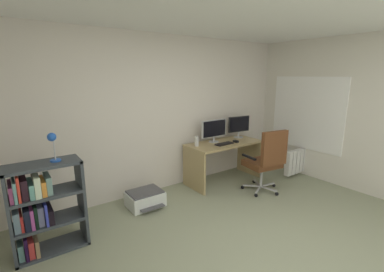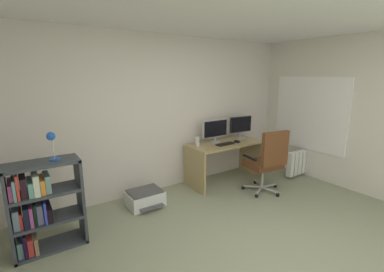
{
  "view_description": "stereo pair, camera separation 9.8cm",
  "coord_description": "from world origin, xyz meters",
  "views": [
    {
      "loc": [
        -2.05,
        -1.4,
        1.9
      ],
      "look_at": [
        0.22,
        1.75,
        1.02
      ],
      "focal_mm": 25.2,
      "sensor_mm": 36.0,
      "label": 1
    },
    {
      "loc": [
        -1.97,
        -1.46,
        1.9
      ],
      "look_at": [
        0.22,
        1.75,
        1.02
      ],
      "focal_mm": 25.2,
      "sensor_mm": 36.0,
      "label": 2
    }
  ],
  "objects": [
    {
      "name": "wall_back",
      "position": [
        0.0,
        2.48,
        1.27
      ],
      "size": [
        5.31,
        0.1,
        2.54
      ],
      "primitive_type": "cube",
      "color": "silver",
      "rests_on": "ground"
    },
    {
      "name": "window_pane",
      "position": [
        2.65,
        1.43,
        1.2
      ],
      "size": [
        0.01,
        1.35,
        1.27
      ],
      "primitive_type": "cube",
      "color": "white"
    },
    {
      "name": "keyboard",
      "position": [
        1.05,
        1.95,
        0.74
      ],
      "size": [
        0.35,
        0.15,
        0.02
      ],
      "primitive_type": "cube",
      "rotation": [
        0.0,
        0.0,
        0.05
      ],
      "color": "black",
      "rests_on": "desk"
    },
    {
      "name": "office_chair",
      "position": [
        1.36,
        1.27,
        0.58
      ],
      "size": [
        0.65,
        0.62,
        1.07
      ],
      "color": "#B7BABC",
      "rests_on": "ground"
    },
    {
      "name": "bookshelf",
      "position": [
        -1.83,
        1.68,
        0.51
      ],
      "size": [
        0.73,
        0.34,
        1.01
      ],
      "color": "#353C42",
      "rests_on": "ground"
    },
    {
      "name": "window_frame",
      "position": [
        2.64,
        1.43,
        1.2
      ],
      "size": [
        0.02,
        1.43,
        1.35
      ],
      "primitive_type": "cube",
      "color": "white"
    },
    {
      "name": "desk",
      "position": [
        1.15,
        2.05,
        0.53
      ],
      "size": [
        1.38,
        0.63,
        0.73
      ],
      "color": "tan",
      "rests_on": "ground"
    },
    {
      "name": "ground_plane",
      "position": [
        0.0,
        0.0,
        -0.01
      ],
      "size": [
        5.31,
        4.86,
        0.02
      ],
      "primitive_type": "cube",
      "color": "gray",
      "rests_on": "ground"
    },
    {
      "name": "desk_lamp",
      "position": [
        -1.64,
        1.68,
        1.21
      ],
      "size": [
        0.11,
        0.11,
        0.31
      ],
      "color": "blue",
      "rests_on": "bookshelf"
    },
    {
      "name": "radiator",
      "position": [
        2.56,
        1.43,
        0.29
      ],
      "size": [
        0.81,
        0.1,
        0.45
      ],
      "color": "white",
      "rests_on": "ground"
    },
    {
      "name": "monitor_secondary",
      "position": [
        1.64,
        2.18,
        0.97
      ],
      "size": [
        0.48,
        0.18,
        0.41
      ],
      "color": "#B2B5B7",
      "rests_on": "desk"
    },
    {
      "name": "desktop_speaker",
      "position": [
        0.59,
        2.14,
        0.81
      ],
      "size": [
        0.07,
        0.07,
        0.17
      ],
      "primitive_type": "cylinder",
      "color": "silver",
      "rests_on": "desk"
    },
    {
      "name": "monitor_main",
      "position": [
        1.01,
        2.18,
        0.96
      ],
      "size": [
        0.54,
        0.18,
        0.4
      ],
      "color": "#B2B5B7",
      "rests_on": "desk"
    },
    {
      "name": "computer_mouse",
      "position": [
        1.32,
        1.94,
        0.75
      ],
      "size": [
        0.06,
        0.1,
        0.03
      ],
      "primitive_type": "cube",
      "rotation": [
        0.0,
        0.0,
        -0.04
      ],
      "color": "black",
      "rests_on": "desk"
    },
    {
      "name": "printer",
      "position": [
        -0.46,
        2.0,
        0.12
      ],
      "size": [
        0.51,
        0.48,
        0.24
      ],
      "color": "white",
      "rests_on": "ground"
    }
  ]
}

